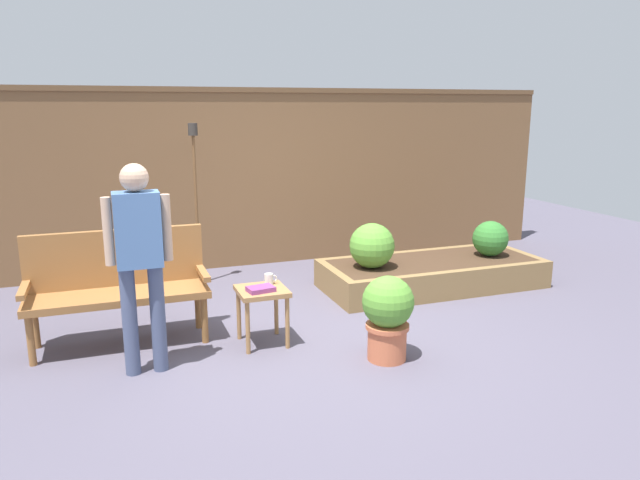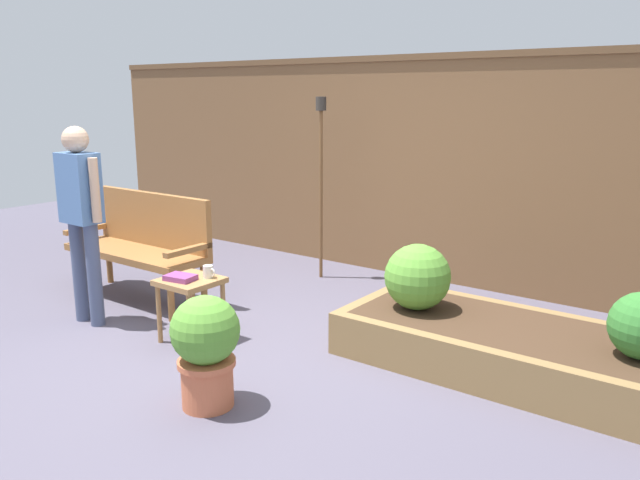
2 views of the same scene
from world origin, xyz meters
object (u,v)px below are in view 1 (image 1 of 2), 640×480
Objects in this scene: tiki_torch at (195,176)px; person_by_bench at (139,251)px; shrub_near_bench at (372,246)px; shrub_far_corner at (490,239)px; side_table at (262,298)px; potted_boxwood at (388,314)px; book_on_table at (261,289)px; garden_bench at (117,279)px; cup_on_table at (269,279)px.

tiki_torch is 1.13× the size of person_by_bench.
shrub_near_bench is 1.19× the size of shrub_far_corner.
side_table is 1.05m from potted_boxwood.
book_on_table is 1.04m from person_by_bench.
garden_bench is at bearing -174.23° from shrub_far_corner.
potted_boxwood is 1.71× the size of shrub_far_corner.
garden_bench is 0.81m from person_by_bench.
person_by_bench is at bearing -155.16° from shrub_near_bench.
shrub_near_bench is (1.31, 0.77, 0.01)m from cup_on_table.
cup_on_table is at bearing 135.21° from potted_boxwood.
side_table is at bearing 142.60° from potted_boxwood.
cup_on_table is at bearing -80.04° from tiki_torch.
cup_on_table reaches higher than side_table.
shrub_near_bench is at bearing 24.84° from person_by_bench.
person_by_bench is at bearing -162.81° from cup_on_table.
side_table is at bearing -163.13° from shrub_far_corner.
book_on_table is 1.04m from potted_boxwood.
garden_bench is at bearing 144.64° from book_on_table.
tiki_torch is at bearing 96.79° from side_table.
potted_boxwood is at bearing -37.40° from side_table.
shrub_far_corner is (2.02, 1.50, 0.12)m from potted_boxwood.
person_by_bench reaches higher than potted_boxwood.
tiki_torch is (-0.23, 1.92, 0.81)m from side_table.
shrub_far_corner is (2.86, 0.87, 0.10)m from side_table.
side_table is 2.99m from shrub_far_corner.
garden_bench reaches higher than book_on_table.
tiki_torch is at bearing 112.59° from potted_boxwood.
shrub_far_corner is 3.99m from person_by_bench.
tiki_torch reaches higher than person_by_bench.
person_by_bench is at bearing -108.71° from tiki_torch.
side_table is 0.12m from book_on_table.
shrub_near_bench is 0.27× the size of tiki_torch.
garden_bench is 3.00× the size of side_table.
tiki_torch is (0.88, 1.45, 0.66)m from garden_bench.
shrub_far_corner is at bearing 5.77° from garden_bench.
book_on_table is 0.12× the size of tiki_torch.
potted_boxwood is (0.83, -0.64, -0.02)m from side_table.
potted_boxwood is 1.61m from shrub_near_bench.
cup_on_table is 0.23× the size of shrub_near_bench.
garden_bench is at bearing 150.43° from potted_boxwood.
side_table is 0.27× the size of tiki_torch.
potted_boxwood is 2.89m from tiki_torch.
cup_on_table is 2.87m from shrub_far_corner.
cup_on_table is 1.17m from person_by_bench.
shrub_near_bench is (2.51, 0.40, -0.01)m from garden_bench.
tiki_torch reaches higher than side_table.
shrub_far_corner reaches higher than potted_boxwood.
cup_on_table is 1.97m from tiki_torch.
shrub_near_bench is (1.43, 0.93, 0.03)m from book_on_table.
side_table is (1.11, -0.47, -0.15)m from garden_bench.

